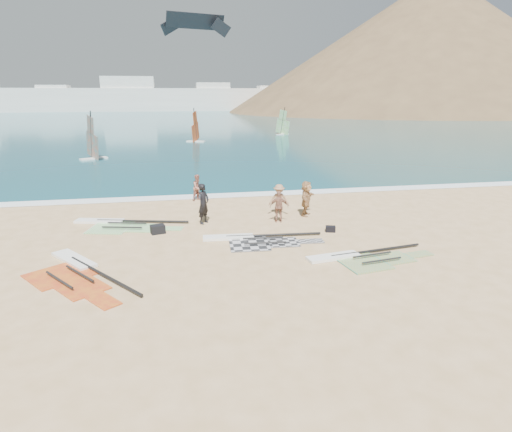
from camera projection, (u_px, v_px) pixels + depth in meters
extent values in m
plane|color=tan|center=(300.00, 270.00, 15.71)|extent=(300.00, 300.00, 0.00)
cube|color=#0B4150|center=(188.00, 113.00, 140.45)|extent=(300.00, 240.00, 0.06)
cube|color=white|center=(246.00, 195.00, 27.33)|extent=(300.00, 1.20, 0.04)
cube|color=white|center=(129.00, 100.00, 152.84)|extent=(160.00, 8.00, 8.00)
cube|color=white|center=(55.00, 99.00, 148.33)|extent=(10.00, 7.00, 9.00)
cube|color=white|center=(129.00, 94.00, 152.29)|extent=(18.00, 7.00, 12.00)
cube|color=white|center=(213.00, 97.00, 157.82)|extent=(12.00, 7.00, 10.00)
cube|color=white|center=(279.00, 98.00, 162.33)|extent=(16.00, 7.00, 9.00)
cube|color=white|center=(329.00, 95.00, 165.56)|extent=(10.00, 7.00, 11.00)
cone|color=brown|center=(427.00, 111.00, 153.44)|extent=(143.00, 143.00, 45.00)
cone|color=brown|center=(494.00, 110.00, 169.02)|extent=(70.00, 70.00, 28.00)
cube|color=black|center=(249.00, 244.00, 18.41)|extent=(1.80, 1.97, 0.04)
cube|color=black|center=(283.00, 243.00, 18.58)|extent=(1.38, 1.30, 0.04)
cube|color=black|center=(311.00, 241.00, 18.73)|extent=(1.16, 0.63, 0.04)
cylinder|color=black|center=(274.00, 235.00, 19.33)|extent=(4.31, 0.36, 0.10)
cylinder|color=black|center=(263.00, 238.00, 18.76)|extent=(1.78, 0.18, 0.08)
cylinder|color=black|center=(265.00, 243.00, 18.13)|extent=(1.78, 0.18, 0.08)
cube|color=white|center=(228.00, 238.00, 19.10)|extent=(2.28, 0.74, 0.12)
cube|color=green|center=(110.00, 228.00, 20.64)|extent=(2.23, 2.38, 0.04)
cube|color=green|center=(143.00, 228.00, 20.56)|extent=(1.67, 1.60, 0.04)
cube|color=green|center=(170.00, 229.00, 20.50)|extent=(1.31, 0.87, 0.04)
cylinder|color=black|center=(143.00, 221.00, 21.43)|extent=(4.53, 1.19, 0.11)
cylinder|color=black|center=(127.00, 223.00, 20.91)|extent=(1.88, 0.52, 0.08)
cylinder|color=black|center=(122.00, 227.00, 20.23)|extent=(1.88, 0.52, 0.08)
cube|color=white|center=(100.00, 221.00, 21.55)|extent=(2.50, 1.20, 0.12)
cube|color=#FFA62C|center=(363.00, 263.00, 16.36)|extent=(1.90, 2.05, 0.04)
cube|color=#FFA62C|center=(394.00, 258.00, 16.82)|extent=(1.44, 1.36, 0.04)
cube|color=#FFA62C|center=(419.00, 254.00, 17.20)|extent=(1.16, 0.71, 0.04)
cylinder|color=black|center=(376.00, 250.00, 17.45)|extent=(4.12, 0.76, 0.10)
cylinder|color=black|center=(372.00, 255.00, 16.81)|extent=(1.71, 0.35, 0.07)
cylinder|color=black|center=(382.00, 260.00, 16.24)|extent=(1.71, 0.35, 0.07)
cube|color=white|center=(333.00, 257.00, 16.82)|extent=(2.24, 0.93, 0.12)
cube|color=red|center=(61.00, 274.00, 15.30)|extent=(2.77, 2.73, 0.04)
cube|color=red|center=(83.00, 288.00, 14.24)|extent=(1.95, 1.97, 0.04)
cube|color=red|center=(103.00, 301.00, 13.37)|extent=(1.24, 1.36, 0.04)
cylinder|color=black|center=(104.00, 275.00, 15.08)|extent=(2.97, 3.85, 0.11)
cylinder|color=black|center=(80.00, 273.00, 15.06)|extent=(1.25, 1.61, 0.08)
cylinder|color=black|center=(59.00, 280.00, 14.54)|extent=(1.25, 1.61, 0.08)
cube|color=white|center=(74.00, 260.00, 16.56)|extent=(2.04, 2.38, 0.12)
cube|color=black|center=(158.00, 229.00, 19.81)|extent=(0.73, 0.61, 0.40)
cube|color=black|center=(331.00, 229.00, 20.06)|extent=(0.52, 0.43, 0.27)
imported|color=black|center=(204.00, 204.00, 21.15)|extent=(0.83, 0.88, 2.02)
imported|color=#A46557|center=(198.00, 187.00, 25.82)|extent=(0.97, 0.92, 1.58)
imported|color=#997050|center=(279.00, 200.00, 22.58)|extent=(1.21, 0.89, 1.68)
imported|color=#9B6852|center=(279.00, 207.00, 21.40)|extent=(0.99, 0.56, 1.60)
imported|color=tan|center=(306.00, 198.00, 22.52)|extent=(1.32, 1.78, 1.87)
cube|color=white|center=(94.00, 159.00, 41.92)|extent=(2.62, 1.96, 0.15)
cube|color=#F44920|center=(92.00, 146.00, 41.57)|extent=(1.65, 2.77, 2.82)
cube|color=#F44920|center=(90.00, 125.00, 41.04)|extent=(0.95, 1.57, 1.96)
cylinder|color=black|center=(91.00, 134.00, 41.28)|extent=(0.54, 0.83, 4.48)
cube|color=white|center=(196.00, 141.00, 57.06)|extent=(2.54, 1.56, 0.14)
cube|color=red|center=(196.00, 132.00, 56.73)|extent=(1.15, 2.82, 2.67)
cube|color=red|center=(195.00, 118.00, 56.22)|extent=(0.67, 1.60, 1.86)
cylinder|color=black|center=(195.00, 124.00, 56.45)|extent=(0.40, 0.82, 4.24)
cube|color=white|center=(283.00, 134.00, 66.97)|extent=(2.28, 1.94, 0.14)
cube|color=#5FBE30|center=(283.00, 127.00, 66.66)|extent=(1.76, 2.33, 2.55)
cube|color=#5FBE30|center=(283.00, 115.00, 66.17)|extent=(1.01, 1.33, 1.77)
cylinder|color=black|center=(283.00, 120.00, 66.39)|extent=(0.56, 0.70, 4.05)
cube|color=black|center=(195.00, 21.00, 54.85)|extent=(7.65, 2.98, 1.85)
cube|color=black|center=(171.00, 25.00, 53.66)|extent=(2.39, 1.44, 2.35)
cube|color=black|center=(219.00, 29.00, 56.43)|extent=(2.68, 1.08, 2.35)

